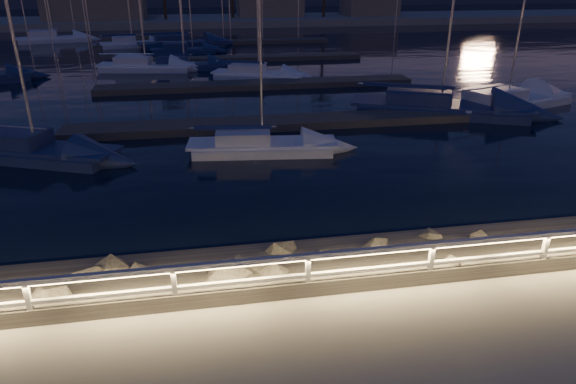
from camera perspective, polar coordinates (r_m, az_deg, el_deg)
name	(u,v)px	position (r m, az deg, el deg)	size (l,w,h in m)	color
ground	(389,285)	(12.70, 11.18, -10.10)	(400.00, 400.00, 0.00)	gray
harbor_water	(250,79)	(41.98, -4.28, 12.44)	(400.00, 440.00, 0.60)	black
guard_rail	(389,257)	(12.28, 11.16, -7.13)	(44.11, 0.12, 1.06)	white
riprap	(396,258)	(14.29, 11.94, -7.17)	(34.81, 2.52, 1.28)	slate
floating_docks	(248,69)	(43.13, -4.49, 13.49)	(22.00, 36.00, 0.40)	#5B544B
far_shore	(219,18)	(84.21, -7.71, 18.61)	(160.00, 14.00, 5.20)	gray
sailboat_a	(32,149)	(24.84, -26.55, 4.30)	(7.46, 4.70, 12.44)	navy
sailboat_b	(258,144)	(23.09, -3.32, 5.34)	(6.78, 2.73, 11.25)	white
sailboat_d	(436,105)	(30.90, 16.11, 9.25)	(10.17, 6.63, 16.82)	navy
sailboat_f	(256,74)	(39.73, -3.53, 12.98)	(7.19, 4.63, 11.96)	white
sailboat_g	(182,65)	(44.67, -11.68, 13.69)	(7.32, 2.68, 12.18)	navy
sailboat_h	(505,100)	(33.59, 22.93, 9.36)	(9.40, 5.44, 15.37)	white
sailboat_i	(131,43)	(59.68, -17.06, 15.52)	(6.91, 2.94, 11.47)	white
sailboat_j	(143,65)	(44.74, -15.78, 13.38)	(7.97, 3.61, 13.13)	white
sailboat_k	(181,43)	(58.29, -11.84, 15.91)	(9.62, 4.58, 15.75)	navy
sailboat_m	(52,38)	(67.07, -24.79, 15.26)	(8.22, 3.83, 13.59)	white
sailboat_n	(183,49)	(53.73, -11.63, 15.25)	(6.62, 2.18, 11.17)	navy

